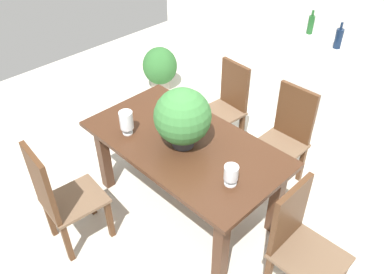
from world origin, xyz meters
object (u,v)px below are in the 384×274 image
Objects in this scene: chair_far_right at (287,133)px; wine_bottle_amber at (339,38)px; crystal_vase_center_near at (188,105)px; chair_far_left at (226,104)px; dining_table at (185,153)px; wine_bottle_clear at (311,24)px; chair_near_left at (59,196)px; crystal_vase_left at (126,121)px; chair_foot_end at (299,240)px; wine_glass at (174,97)px; flower_centerpiece at (183,117)px; crystal_vase_right at (231,174)px; potted_plant_floor at (160,67)px; kitchen_counter at (318,81)px.

wine_bottle_amber is (-0.23, 1.16, 0.52)m from chair_far_right.
chair_far_left is at bearing 101.14° from crystal_vase_center_near.
wine_bottle_amber is at bearing 85.71° from dining_table.
wine_bottle_clear is (0.12, 1.29, 0.54)m from chair_far_left.
crystal_vase_center_near is (0.16, 1.27, 0.33)m from chair_near_left.
chair_far_left is 1.30m from crystal_vase_left.
chair_foot_end is 1.82m from chair_far_left.
wine_glass is at bearing -140.77° from chair_far_right.
chair_near_left is at bearing -100.12° from wine_bottle_amber.
chair_far_right is at bearing 70.24° from flower_centerpiece.
flower_centerpiece is 3.51× the size of wine_glass.
chair_near_left is 6.31× the size of crystal_vase_right.
dining_table is at bearing -35.52° from potted_plant_floor.
chair_far_right is at bearing -63.53° from wine_bottle_clear.
dining_table is 0.58m from wine_glass.
dining_table is at bearing 120.71° from flower_centerpiece.
wine_bottle_amber is at bearing 23.65° from potted_plant_floor.
flower_centerpiece is at bearing -35.75° from wine_glass.
dining_table is 2.23m from potted_plant_floor.
chair_near_left is 1.32m from crystal_vase_center_near.
wine_bottle_clear is 1.98m from potted_plant_floor.
chair_near_left is 2.04× the size of flower_centerpiece.
flower_centerpiece is (-0.36, -1.01, 0.51)m from chair_far_right.
chair_far_left is at bearing 87.83° from crystal_vase_left.
chair_far_left is at bearing -95.40° from wine_bottle_clear.
crystal_vase_center_near is 0.11× the size of kitchen_counter.
chair_far_right is 1.03× the size of chair_far_left.
chair_far_left is 4.47× the size of crystal_vase_left.
chair_near_left reaches higher than potted_plant_floor.
crystal_vase_left is (-1.58, -0.26, 0.37)m from chair_foot_end.
dining_table is at bearing 89.42° from chair_foot_end.
crystal_vase_right reaches higher than dining_table.
wine_bottle_amber is (0.58, 2.40, 0.16)m from crystal_vase_left.
chair_far_left is 0.80m from crystal_vase_center_near.
wine_bottle_amber is 0.49× the size of potted_plant_floor.
wine_bottle_clear is (0.14, 3.25, 0.51)m from chair_near_left.
chair_far_right is 1.71× the size of potted_plant_floor.
chair_foot_end is at bearing 1.79° from flower_centerpiece.
chair_foot_end is at bearing -10.59° from wine_glass.
chair_far_left is at bearing -85.25° from chair_near_left.
crystal_vase_center_near is at bearing -102.20° from wine_bottle_amber.
wine_bottle_amber is at bearing 71.87° from wine_glass.
crystal_vase_right is (0.97, -1.09, 0.35)m from chair_far_left.
dining_table is 1.65× the size of chair_near_left.
crystal_vase_right is 0.58× the size of wine_bottle_amber.
wine_bottle_clear reaches higher than chair_far_left.
dining_table is 0.64m from crystal_vase_right.
wine_bottle_amber reaches higher than crystal_vase_left.
chair_near_left is 3.21m from wine_bottle_amber.
chair_foot_end reaches higher than kitchen_counter.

